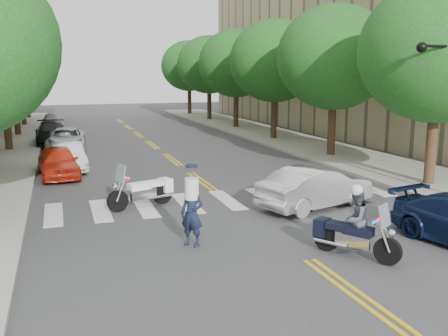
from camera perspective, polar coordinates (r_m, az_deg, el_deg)
name	(u,v)px	position (r m, az deg, el deg)	size (l,w,h in m)	color
ground	(309,260)	(13.10, 9.69, -10.36)	(140.00, 140.00, 0.00)	#38383A
sidewalk_right	(282,138)	(36.46, 6.67, 3.40)	(5.00, 60.00, 0.15)	#9E9991
tree_l_2	(2,59)	(32.88, -24.04, 11.35)	(6.40, 6.40, 8.45)	#382316
tree_l_3	(13,62)	(40.85, -23.00, 11.12)	(6.40, 6.40, 8.45)	#382316
tree_l_4	(20,64)	(48.83, -22.30, 10.97)	(6.40, 6.40, 8.45)	#382316
tree_l_5	(25,65)	(56.82, -21.79, 10.86)	(6.40, 6.40, 8.45)	#382316
tree_r_0	(439,52)	(22.27, 23.33, 12.13)	(6.40, 6.40, 8.45)	#382316
tree_r_1	(334,58)	(28.77, 12.52, 12.22)	(6.40, 6.40, 8.45)	#382316
tree_r_2	(275,61)	(35.88, 5.83, 12.07)	(6.40, 6.40, 8.45)	#382316
tree_r_3	(236,63)	(43.31, 1.40, 11.88)	(6.40, 6.40, 8.45)	#382316
tree_r_4	(209,65)	(50.90, -1.72, 11.71)	(6.40, 6.40, 8.45)	#382316
tree_r_5	(189,66)	(58.61, -4.02, 11.56)	(6.40, 6.40, 8.45)	#382316
motorcycle_police	(353,225)	(13.33, 14.53, -6.28)	(1.51, 2.13, 1.93)	black
motorcycle_parked	(146,191)	(18.00, -8.89, -2.59)	(2.46, 1.22, 1.65)	black
officer_standing	(192,214)	(13.69, -3.67, -5.23)	(0.67, 0.44, 1.84)	#161D33
convertible	(316,187)	(17.88, 10.45, -2.19)	(1.56, 4.47, 1.47)	silver
parked_car_a	(58,162)	(24.07, -18.44, 0.68)	(1.68, 4.18, 1.42)	red
parked_car_b	(68,157)	(25.56, -17.40, 1.20)	(1.41, 4.05, 1.33)	silver
parked_car_c	(66,139)	(32.40, -17.58, 3.15)	(2.28, 4.94, 1.37)	#A9ADB1
parked_car_d	(52,133)	(35.46, -19.06, 3.79)	(2.12, 5.21, 1.51)	black
parked_car_e	(53,121)	(44.92, -18.98, 5.07)	(1.67, 4.15, 1.41)	gray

